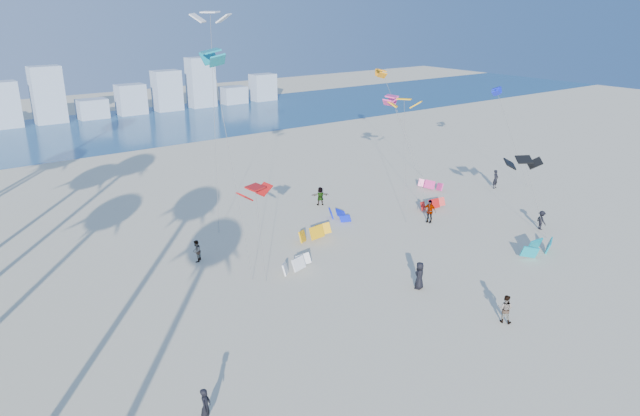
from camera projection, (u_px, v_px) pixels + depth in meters
ocean at (59, 135)px, 80.09m from camera, size 220.00×220.00×0.00m
kitesurfer_near at (206, 406)px, 24.73m from camera, size 0.73×0.74×1.72m
kitesurfer_mid at (505, 309)px, 32.73m from camera, size 0.93×1.00×1.66m
kitesurfers_far at (399, 218)px, 46.64m from camera, size 31.62×17.78×1.92m
grounded_kites at (400, 226)px, 45.98m from camera, size 22.79×17.18×1.02m
flying_kites at (349, 88)px, 45.48m from camera, size 35.24×22.97×16.89m
distant_skyline at (30, 104)px, 86.01m from camera, size 85.00×3.00×8.40m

